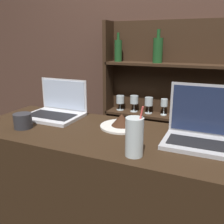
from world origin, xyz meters
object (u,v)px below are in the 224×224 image
object	(u,v)px
water_glass	(134,137)
coffee_cup	(23,121)
cake_plate	(122,122)
laptop_near	(56,109)
laptop_far	(200,130)

from	to	relation	value
water_glass	coffee_cup	bearing A→B (deg)	173.54
cake_plate	laptop_near	bearing A→B (deg)	176.39
cake_plate	water_glass	xyz separation A→B (m)	(0.16, -0.28, 0.05)
laptop_near	water_glass	bearing A→B (deg)	-27.84
cake_plate	water_glass	size ratio (longest dim) A/B	1.10
laptop_near	water_glass	xyz separation A→B (m)	(0.59, -0.31, 0.03)
laptop_near	cake_plate	distance (m)	0.43
water_glass	laptop_near	bearing A→B (deg)	152.16
laptop_near	coffee_cup	distance (m)	0.24
laptop_near	laptop_far	xyz separation A→B (m)	(0.81, -0.08, 0.02)
laptop_far	cake_plate	bearing A→B (deg)	172.30
laptop_near	coffee_cup	xyz separation A→B (m)	(-0.03, -0.24, -0.00)
coffee_cup	water_glass	bearing A→B (deg)	-6.46
coffee_cup	cake_plate	bearing A→B (deg)	25.20
laptop_far	coffee_cup	bearing A→B (deg)	-169.08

